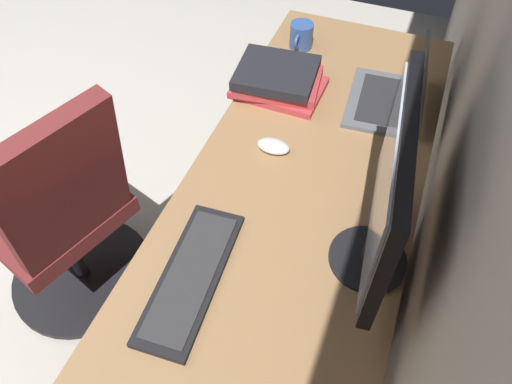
# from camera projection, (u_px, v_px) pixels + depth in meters

# --- Properties ---
(desk) EXTENTS (2.30, 0.67, 0.73)m
(desk) POSITION_uv_depth(u_px,v_px,m) (273.00, 264.00, 1.32)
(desk) COLOR #936D47
(desk) RESTS_ON ground
(drawer_pedestal) EXTENTS (0.40, 0.51, 0.69)m
(drawer_pedestal) POSITION_uv_depth(u_px,v_px,m) (290.00, 289.00, 1.63)
(drawer_pedestal) COLOR #936D47
(drawer_pedestal) RESTS_ON ground
(monitor_primary) EXTENTS (0.50, 0.20, 0.46)m
(monitor_primary) POSITION_uv_depth(u_px,v_px,m) (387.00, 194.00, 1.06)
(monitor_primary) COLOR black
(monitor_primary) RESTS_ON desk
(laptop_left) EXTENTS (0.33, 0.27, 0.20)m
(laptop_left) POSITION_uv_depth(u_px,v_px,m) (396.00, 94.00, 1.61)
(laptop_left) COLOR #595B60
(laptop_left) RESTS_ON desk
(keyboard_spare) EXTENTS (0.43, 0.16, 0.02)m
(keyboard_spare) POSITION_uv_depth(u_px,v_px,m) (191.00, 276.00, 1.21)
(keyboard_spare) COLOR black
(keyboard_spare) RESTS_ON desk
(mouse_main) EXTENTS (0.06, 0.10, 0.03)m
(mouse_main) POSITION_uv_depth(u_px,v_px,m) (273.00, 146.00, 1.50)
(mouse_main) COLOR silver
(mouse_main) RESTS_ON desk
(book_stack_near) EXTENTS (0.25, 0.30, 0.09)m
(book_stack_near) POSITION_uv_depth(u_px,v_px,m) (278.00, 80.00, 1.66)
(book_stack_near) COLOR #B2383D
(book_stack_near) RESTS_ON desk
(coffee_mug) EXTENTS (0.13, 0.09, 0.10)m
(coffee_mug) POSITION_uv_depth(u_px,v_px,m) (301.00, 36.00, 1.83)
(coffee_mug) COLOR #335193
(coffee_mug) RESTS_ON desk
(office_chair) EXTENTS (0.56, 0.60, 0.97)m
(office_chair) POSITION_uv_depth(u_px,v_px,m) (64.00, 223.00, 1.67)
(office_chair) COLOR maroon
(office_chair) RESTS_ON ground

